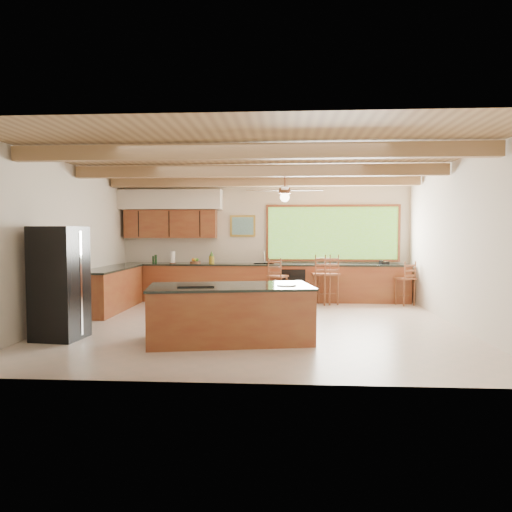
{
  "coord_description": "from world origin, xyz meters",
  "views": [
    {
      "loc": [
        0.48,
        -8.25,
        1.69
      ],
      "look_at": [
        -0.07,
        0.8,
        1.22
      ],
      "focal_mm": 32.0,
      "sensor_mm": 36.0,
      "label": 1
    }
  ],
  "objects": [
    {
      "name": "bar_stool_b",
      "position": [
        1.52,
        2.39,
        0.7
      ],
      "size": [
        0.55,
        0.55,
        1.18
      ],
      "rotation": [
        0.0,
        0.0,
        0.36
      ],
      "color": "brown",
      "rests_on": "ground"
    },
    {
      "name": "counter_run",
      "position": [
        -0.82,
        2.52,
        0.46
      ],
      "size": [
        7.12,
        3.1,
        1.24
      ],
      "color": "brown",
      "rests_on": "ground"
    },
    {
      "name": "refrigerator",
      "position": [
        -3.05,
        -1.3,
        0.89
      ],
      "size": [
        0.76,
        0.74,
        1.78
      ],
      "rotation": [
        0.0,
        0.0,
        -0.1
      ],
      "color": "black",
      "rests_on": "ground"
    },
    {
      "name": "room_shell",
      "position": [
        -0.17,
        0.65,
        2.21
      ],
      "size": [
        7.27,
        6.54,
        3.02
      ],
      "color": "beige",
      "rests_on": "ground"
    },
    {
      "name": "bar_stool_c",
      "position": [
        1.36,
        2.39,
        0.7
      ],
      "size": [
        0.47,
        0.47,
        1.19
      ],
      "rotation": [
        0.0,
        0.0,
        0.12
      ],
      "color": "brown",
      "rests_on": "ground"
    },
    {
      "name": "bar_stool_d",
      "position": [
        3.3,
        2.4,
        0.61
      ],
      "size": [
        0.49,
        0.49,
        1.03
      ],
      "rotation": [
        0.0,
        0.0,
        0.42
      ],
      "color": "brown",
      "rests_on": "ground"
    },
    {
      "name": "ground",
      "position": [
        0.0,
        0.0,
        0.0
      ],
      "size": [
        7.2,
        7.2,
        0.0
      ],
      "primitive_type": "plane",
      "color": "beige",
      "rests_on": "ground"
    },
    {
      "name": "island",
      "position": [
        -0.34,
        -1.26,
        0.44
      ],
      "size": [
        2.66,
        1.59,
        0.89
      ],
      "rotation": [
        0.0,
        0.0,
        0.17
      ],
      "color": "brown",
      "rests_on": "ground"
    },
    {
      "name": "bar_stool_a",
      "position": [
        0.35,
        2.3,
        0.66
      ],
      "size": [
        0.52,
        0.53,
        1.11
      ],
      "rotation": [
        0.0,
        0.0,
        -0.42
      ],
      "color": "brown",
      "rests_on": "ground"
    }
  ]
}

